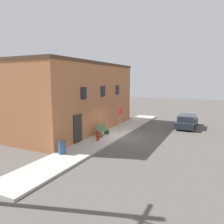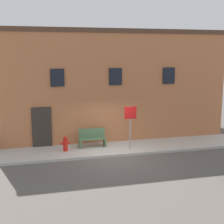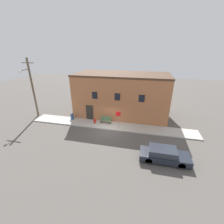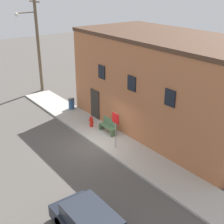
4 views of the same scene
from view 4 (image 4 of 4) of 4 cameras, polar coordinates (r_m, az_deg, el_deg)
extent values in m
plane|color=#56514C|center=(19.04, -3.08, -6.16)|extent=(80.00, 80.00, 0.00)
cube|color=#BCB7AD|center=(19.58, -0.34, -5.04)|extent=(21.55, 2.25, 0.13)
cube|color=#B26B42|center=(20.56, 10.09, 4.82)|extent=(13.07, 6.04, 5.96)
cube|color=#4C3323|center=(19.84, 10.72, 13.35)|extent=(13.17, 6.14, 0.24)
cube|color=black|center=(20.64, -1.90, 7.31)|extent=(0.70, 0.08, 0.90)
cube|color=black|center=(18.32, 3.62, 5.24)|extent=(0.70, 0.08, 0.90)
cube|color=black|center=(16.26, 10.57, 2.54)|extent=(0.70, 0.08, 0.90)
cube|color=#2D2823|center=(22.15, -3.11, 1.32)|extent=(1.00, 0.08, 2.20)
cylinder|color=red|center=(21.04, -3.81, -1.91)|extent=(0.24, 0.24, 0.59)
sphere|color=red|center=(20.90, -3.83, -1.03)|extent=(0.21, 0.21, 0.21)
cylinder|color=red|center=(21.14, -4.08, -1.53)|extent=(0.13, 0.11, 0.11)
cylinder|color=red|center=(20.87, -3.54, -1.86)|extent=(0.13, 0.11, 0.11)
cylinder|color=gray|center=(18.11, 0.70, -3.40)|extent=(0.06, 0.06, 2.18)
cube|color=red|center=(17.77, 0.66, -1.17)|extent=(0.62, 0.02, 0.62)
cube|color=#4C6B47|center=(20.66, -1.89, -2.63)|extent=(0.08, 0.44, 0.42)
cube|color=#4C6B47|center=(19.72, 0.28, -3.93)|extent=(0.08, 0.44, 0.42)
cube|color=#4C6B47|center=(20.08, -0.84, -2.67)|extent=(1.37, 0.44, 0.04)
cube|color=#4C6B47|center=(20.07, -0.38, -1.84)|extent=(1.37, 0.04, 0.49)
cylinder|color=#2D517F|center=(24.09, -7.42, 1.48)|extent=(0.45, 0.45, 0.77)
cylinder|color=#2D2D2D|center=(23.94, -7.47, 2.40)|extent=(0.47, 0.47, 0.06)
cylinder|color=brown|center=(28.22, -13.34, 11.95)|extent=(0.26, 0.26, 8.32)
cylinder|color=brown|center=(27.55, -15.46, 17.11)|extent=(0.09, 1.62, 0.09)
sphere|color=silver|center=(27.26, -17.07, 16.68)|extent=(0.32, 0.32, 0.32)
cube|color=brown|center=(27.80, -14.03, 19.02)|extent=(1.80, 0.10, 0.10)
cylinder|color=black|center=(13.90, -3.69, -17.17)|extent=(0.61, 0.20, 0.61)
cylinder|color=black|center=(13.36, -9.41, -19.49)|extent=(0.61, 0.20, 0.61)
cube|color=#282D38|center=(12.43, -3.81, -18.76)|extent=(2.38, 1.50, 0.54)
camera|label=1|loc=(30.48, -32.66, 10.83)|focal=35.00mm
camera|label=2|loc=(18.53, -49.99, 1.01)|focal=50.00mm
camera|label=3|loc=(11.82, -72.56, 7.31)|focal=24.00mm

